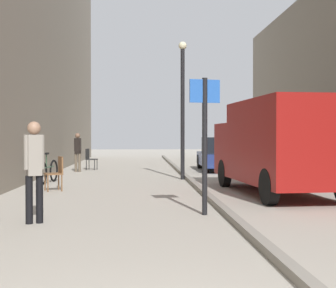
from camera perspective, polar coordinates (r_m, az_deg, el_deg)
The scene contains 11 objects.
ground_plane at distance 14.97m, azimuth -3.11°, elevation -4.81°, with size 80.00×80.00×0.00m, color #A8A093.
kerb_strip at distance 15.05m, azimuth 2.93°, elevation -4.55°, with size 0.16×40.00×0.12m, color gray.
pedestrian_main_foreground at distance 20.47m, azimuth -10.66°, elevation -0.64°, with size 0.31×0.24×1.63m.
pedestrian_mid_block at distance 8.53m, azimuth -15.58°, elevation -2.37°, with size 0.33×0.27×1.75m.
delivery_van at distance 12.71m, azimuth 12.79°, elevation -0.05°, with size 2.37×5.64×2.39m.
parked_car at distance 21.13m, azimuth 6.34°, elevation -1.20°, with size 1.94×4.25×1.45m.
street_sign_post at distance 9.14m, azimuth 4.38°, elevation 1.24°, with size 0.59×0.15×2.60m.
lamp_post at distance 16.67m, azimuth 1.74°, elevation 5.15°, with size 0.28×0.28×4.76m.
bicycle_leaning at distance 15.77m, azimuth -14.00°, elevation -3.15°, with size 0.32×1.76×0.98m.
cafe_chair_near_window at distance 13.50m, azimuth -13.07°, elevation -3.13°, with size 0.58×0.58×0.94m.
cafe_chair_by_doorway at distance 21.69m, azimuth -9.25°, elevation -1.59°, with size 0.52×0.52×0.94m.
Camera 1 is at (-0.04, -2.89, 1.49)m, focal length 51.42 mm.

